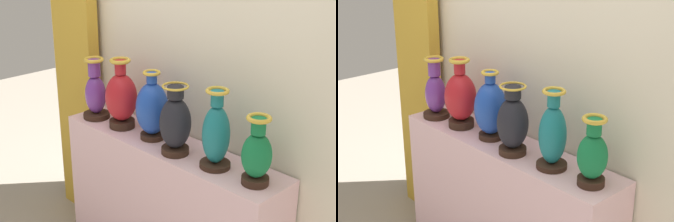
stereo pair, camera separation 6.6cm
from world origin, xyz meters
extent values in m
cube|color=beige|center=(0.00, 0.00, 0.42)|extent=(1.44, 0.31, 0.85)
cube|color=beige|center=(0.00, 0.22, 1.60)|extent=(2.72, 0.10, 3.19)
cube|color=gold|center=(-0.97, 0.10, 1.34)|extent=(0.40, 0.08, 2.68)
cylinder|color=#382319|center=(-0.58, -0.04, 0.86)|extent=(0.16, 0.16, 0.03)
ellipsoid|color=#6B3393|center=(-0.58, -0.04, 1.00)|extent=(0.13, 0.13, 0.23)
cylinder|color=#6B3393|center=(-0.58, -0.04, 1.16)|extent=(0.07, 0.07, 0.10)
torus|color=gold|center=(-0.58, -0.04, 1.21)|extent=(0.12, 0.12, 0.02)
cylinder|color=#382319|center=(-0.36, -0.03, 0.87)|extent=(0.15, 0.15, 0.04)
ellipsoid|color=red|center=(-0.36, -0.03, 1.03)|extent=(0.18, 0.18, 0.28)
cylinder|color=red|center=(-0.36, -0.03, 1.21)|extent=(0.06, 0.06, 0.08)
torus|color=gold|center=(-0.36, -0.03, 1.25)|extent=(0.12, 0.12, 0.02)
cylinder|color=#382319|center=(-0.11, -0.01, 0.86)|extent=(0.13, 0.13, 0.03)
ellipsoid|color=#1E47B2|center=(-0.11, -0.01, 1.02)|extent=(0.18, 0.18, 0.29)
cylinder|color=#1E47B2|center=(-0.11, -0.01, 1.20)|extent=(0.06, 0.06, 0.06)
torus|color=gold|center=(-0.11, -0.01, 1.23)|extent=(0.10, 0.10, 0.02)
cylinder|color=#382319|center=(0.11, -0.05, 0.87)|extent=(0.14, 0.14, 0.03)
ellipsoid|color=black|center=(0.11, -0.05, 1.02)|extent=(0.16, 0.16, 0.27)
cylinder|color=black|center=(0.11, -0.05, 1.18)|extent=(0.08, 0.08, 0.06)
torus|color=gold|center=(0.11, -0.05, 1.21)|extent=(0.14, 0.14, 0.01)
cylinder|color=#382319|center=(0.36, -0.02, 0.86)|extent=(0.15, 0.15, 0.03)
ellipsoid|color=#19727A|center=(0.36, -0.02, 1.02)|extent=(0.13, 0.13, 0.29)
cylinder|color=#19727A|center=(0.36, -0.02, 1.20)|extent=(0.06, 0.06, 0.07)
torus|color=gold|center=(0.36, -0.02, 1.24)|extent=(0.11, 0.11, 0.02)
cylinder|color=#382319|center=(0.59, -0.02, 0.87)|extent=(0.13, 0.13, 0.04)
ellipsoid|color=#14723D|center=(0.59, -0.02, 0.99)|extent=(0.14, 0.14, 0.21)
cylinder|color=#14723D|center=(0.59, -0.02, 1.13)|extent=(0.07, 0.07, 0.07)
torus|color=gold|center=(0.59, -0.02, 1.17)|extent=(0.11, 0.11, 0.02)
camera|label=1|loc=(1.82, -1.75, 1.99)|focal=54.94mm
camera|label=2|loc=(1.87, -1.70, 1.99)|focal=54.94mm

